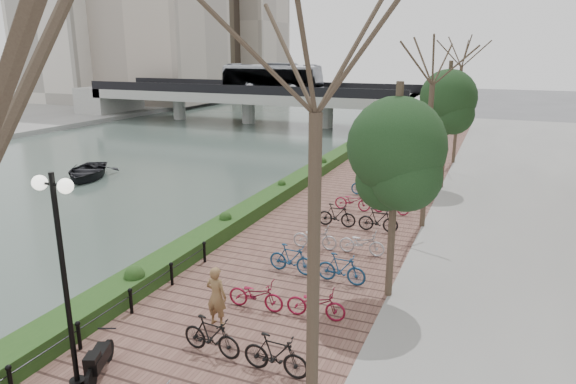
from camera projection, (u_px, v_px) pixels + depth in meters
The scene contains 11 objects.
river_water at pixel (130, 157), 38.80m from camera, with size 30.00×130.00×0.02m, color #42534E.
promenade at pixel (343, 211), 25.05m from camera, with size 8.00×75.00×0.50m, color brown.
hedge at pixel (297, 182), 28.38m from camera, with size 1.10×56.00×0.60m, color #183B15.
chain_fence at pixel (47, 358), 12.05m from camera, with size 0.10×14.10×0.70m.
lamppost at pixel (59, 237), 10.74m from camera, with size 1.02×0.32×4.95m.
motorcycle at pixel (99, 358), 11.89m from camera, with size 0.45×1.42×0.89m, color black, non-canonical shape.
pedestrian at pixel (216, 296), 13.99m from camera, with size 0.62×0.41×1.71m, color brown.
bicycle_parking at pixel (327, 252), 18.01m from camera, with size 2.40×19.89×1.00m.
street_trees at pixel (414, 170), 18.36m from camera, with size 3.20×37.12×6.80m.
bridge at pixel (253, 92), 55.48m from camera, with size 36.00×10.77×6.50m.
boat at pixel (87, 171), 32.17m from camera, with size 3.22×4.52×0.94m, color black.
Camera 1 is at (10.68, -5.59, 7.84)m, focal length 32.00 mm.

